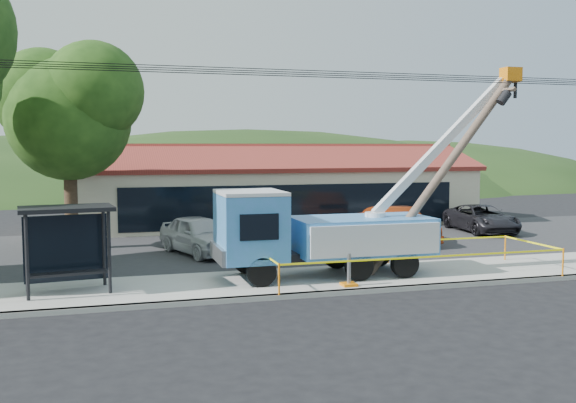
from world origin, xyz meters
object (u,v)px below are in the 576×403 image
Objects in this scene: leaning_pole at (450,162)px; car_silver at (200,256)px; bus_shelter at (66,229)px; car_dark at (481,234)px; car_red at (397,245)px; utility_truck at (319,231)px.

car_silver is (-7.94, 6.15, -3.99)m from leaning_pole.
car_dark is at bearing 16.53° from bus_shelter.
car_red is 6.24m from car_dark.
car_dark is at bearing -8.35° from car_silver.
utility_truck is at bearing -137.93° from car_red.
bus_shelter is 0.61× the size of car_silver.
leaning_pole is 1.52× the size of car_silver.
bus_shelter is at bearing -160.16° from car_red.
leaning_pole is at bearing -8.05° from bus_shelter.
leaning_pole is 7.92m from car_red.
car_red is (14.08, 6.49, -2.06)m from bus_shelter.
car_red is at bearing 46.99° from utility_truck.
car_silver is at bearing -165.09° from car_dark.
utility_truck reaches higher than bus_shelter.
car_dark is (15.06, 2.77, 0.00)m from car_silver.
bus_shelter is 0.58× the size of car_red.
car_red is at bearing -15.20° from car_silver.
bus_shelter is 7.93m from car_silver.
car_red is (5.99, 6.42, -1.70)m from utility_truck.
car_silver is at bearing 142.27° from leaning_pole.
car_red is at bearing -154.92° from car_dark.
utility_truck reaches higher than leaning_pole.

